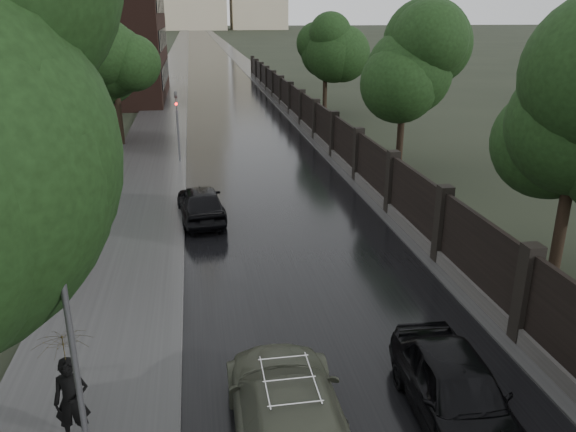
# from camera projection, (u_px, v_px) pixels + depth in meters

# --- Properties ---
(road) EXTENTS (8.00, 420.00, 0.02)m
(road) POSITION_uv_depth(u_px,v_px,m) (201.00, 39.00, 185.38)
(road) COLOR black
(road) RESTS_ON ground
(sidewalk_left) EXTENTS (4.00, 420.00, 0.16)m
(sidewalk_left) POSITION_uv_depth(u_px,v_px,m) (182.00, 39.00, 184.43)
(sidewalk_left) COLOR #2D2D2D
(sidewalk_left) RESTS_ON ground
(verge_right) EXTENTS (3.00, 420.00, 0.08)m
(verge_right) POSITION_uv_depth(u_px,v_px,m) (217.00, 39.00, 186.22)
(verge_right) COLOR #2D2D2D
(verge_right) RESTS_ON ground
(fence_right) EXTENTS (0.45, 75.72, 2.70)m
(fence_right) POSITION_uv_depth(u_px,v_px,m) (310.00, 119.00, 39.22)
(fence_right) COLOR #383533
(fence_right) RESTS_ON ground
(tree_left_far) EXTENTS (4.25, 4.25, 7.39)m
(tree_left_far) POSITION_uv_depth(u_px,v_px,m) (114.00, 61.00, 33.96)
(tree_left_far) COLOR black
(tree_left_far) RESTS_ON ground
(tree_right_b) EXTENTS (4.08, 4.08, 7.01)m
(tree_right_b) POSITION_uv_depth(u_px,v_px,m) (404.00, 75.00, 29.03)
(tree_right_b) COLOR black
(tree_right_b) RESTS_ON ground
(tree_right_c) EXTENTS (4.08, 4.08, 7.01)m
(tree_right_c) POSITION_uv_depth(u_px,v_px,m) (326.00, 53.00, 45.73)
(tree_right_c) COLOR black
(tree_right_c) RESTS_ON ground
(lamp_post) EXTENTS (0.25, 0.12, 5.11)m
(lamp_post) POSITION_uv_depth(u_px,v_px,m) (77.00, 373.00, 8.81)
(lamp_post) COLOR #59595E
(lamp_post) RESTS_ON ground
(traffic_light) EXTENTS (0.16, 0.32, 4.00)m
(traffic_light) POSITION_uv_depth(u_px,v_px,m) (177.00, 121.00, 30.86)
(traffic_light) COLOR #59595E
(traffic_light) RESTS_ON ground
(volga_sedan) EXTENTS (2.26, 5.45, 1.57)m
(volga_sedan) POSITION_uv_depth(u_px,v_px,m) (289.00, 416.00, 10.64)
(volga_sedan) COLOR #464A3B
(volga_sedan) RESTS_ON ground
(hatchback_left) EXTENTS (2.12, 4.44, 1.46)m
(hatchback_left) POSITION_uv_depth(u_px,v_px,m) (201.00, 203.00, 22.81)
(hatchback_left) COLOR black
(hatchback_left) RESTS_ON ground
(car_right_near) EXTENTS (2.01, 4.54, 1.52)m
(car_right_near) POSITION_uv_depth(u_px,v_px,m) (457.00, 391.00, 11.39)
(car_right_near) COLOR black
(car_right_near) RESTS_ON ground
(pedestrian_umbrella) EXTENTS (1.09, 1.11, 2.83)m
(pedestrian_umbrella) POSITION_uv_depth(u_px,v_px,m) (65.00, 357.00, 10.30)
(pedestrian_umbrella) COLOR black
(pedestrian_umbrella) RESTS_ON sidewalk_left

